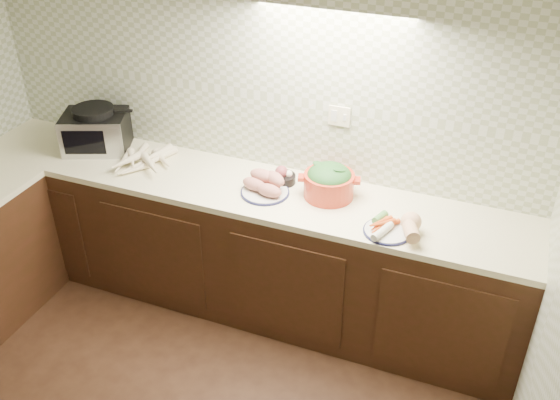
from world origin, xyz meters
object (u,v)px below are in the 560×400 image
at_px(onion_bowl, 283,177).
at_px(veg_plate, 398,225).
at_px(dutch_oven, 329,181).
at_px(toaster_oven, 96,130).
at_px(sweet_potato_plate, 266,185).
at_px(parsnip_pile, 145,161).

height_order(onion_bowl, veg_plate, veg_plate).
bearing_deg(veg_plate, dutch_oven, 155.11).
bearing_deg(onion_bowl, toaster_oven, -178.43).
xyz_separation_m(sweet_potato_plate, dutch_oven, (0.36, 0.10, 0.05)).
xyz_separation_m(parsnip_pile, sweet_potato_plate, (0.84, -0.02, 0.01)).
bearing_deg(parsnip_pile, sweet_potato_plate, -1.23).
height_order(toaster_oven, onion_bowl, toaster_oven).
bearing_deg(parsnip_pile, onion_bowl, 8.22).
distance_m(parsnip_pile, onion_bowl, 0.91).
bearing_deg(dutch_oven, parsnip_pile, 168.54).
distance_m(parsnip_pile, dutch_oven, 1.21).
xyz_separation_m(parsnip_pile, dutch_oven, (1.20, 0.08, 0.06)).
relative_size(onion_bowl, veg_plate, 0.45).
bearing_deg(sweet_potato_plate, dutch_oven, 15.64).
xyz_separation_m(toaster_oven, dutch_oven, (1.62, -0.01, -0.04)).
height_order(toaster_oven, veg_plate, toaster_oven).
height_order(parsnip_pile, sweet_potato_plate, sweet_potato_plate).
bearing_deg(veg_plate, toaster_oven, 173.85).
bearing_deg(veg_plate, parsnip_pile, 175.49).
bearing_deg(sweet_potato_plate, onion_bowl, 69.81).
xyz_separation_m(dutch_oven, veg_plate, (0.46, -0.21, -0.06)).
bearing_deg(toaster_oven, dutch_oven, -22.56).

